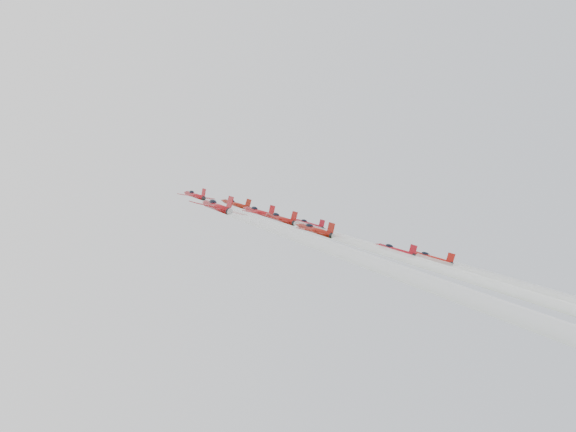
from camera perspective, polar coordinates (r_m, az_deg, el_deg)
jet_lead at (r=163.16m, az=-4.66°, el=1.06°), size 9.62×12.69×6.82m
jet_row2_left at (r=146.53m, az=-8.31°, el=1.85°), size 9.12×12.04×6.47m
jet_row2_center at (r=145.84m, az=-2.61°, el=0.37°), size 10.13×13.36×7.18m
jet_row2_right at (r=155.40m, az=1.85°, el=-0.71°), size 8.56×11.30×6.07m
jet_center at (r=99.03m, az=14.60°, el=-4.87°), size 10.31×101.39×49.23m
jet_rear_farleft at (r=67.51m, az=12.97°, el=-5.47°), size 10.56×103.80×50.40m
jet_rear_left at (r=87.91m, az=20.13°, el=-6.56°), size 9.72×95.56×46.40m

